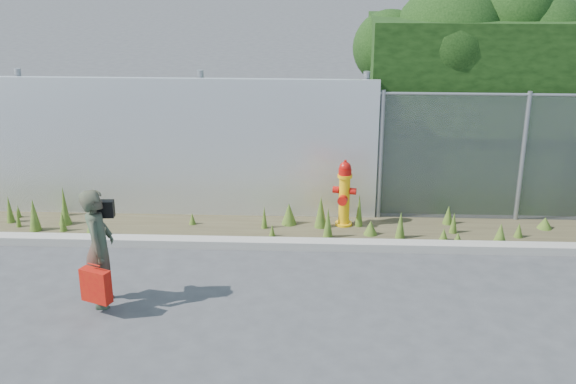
% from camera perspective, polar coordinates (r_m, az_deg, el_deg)
% --- Properties ---
extents(ground, '(80.00, 80.00, 0.00)m').
position_cam_1_polar(ground, '(8.75, 1.58, -9.38)').
color(ground, '#3B3C3E').
rests_on(ground, ground).
extents(curb, '(16.00, 0.22, 0.12)m').
position_cam_1_polar(curb, '(10.33, 1.77, -4.16)').
color(curb, '#9D978E').
rests_on(curb, ground).
extents(weed_strip, '(16.00, 1.31, 0.53)m').
position_cam_1_polar(weed_strip, '(10.89, -0.12, -2.48)').
color(weed_strip, '#433A26').
rests_on(weed_strip, ground).
extents(corrugated_fence, '(8.50, 0.21, 2.30)m').
position_cam_1_polar(corrugated_fence, '(11.59, -14.37, 3.44)').
color(corrugated_fence, silver).
rests_on(corrugated_fence, ground).
extents(fire_hydrant, '(0.36, 0.32, 1.06)m').
position_cam_1_polar(fire_hydrant, '(10.94, 4.48, -0.21)').
color(fire_hydrant, '#FBB40D').
rests_on(fire_hydrant, ground).
extents(woman, '(0.41, 0.57, 1.47)m').
position_cam_1_polar(woman, '(8.88, -14.71, -4.29)').
color(woman, '#0F6240').
rests_on(woman, ground).
extents(red_tote_bag, '(0.37, 0.14, 0.48)m').
position_cam_1_polar(red_tote_bag, '(8.78, -14.93, -7.15)').
color(red_tote_bag, '#B20B0A').
extents(black_shoulder_bag, '(0.27, 0.11, 0.20)m').
position_cam_1_polar(black_shoulder_bag, '(8.81, -14.45, -1.29)').
color(black_shoulder_bag, black).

